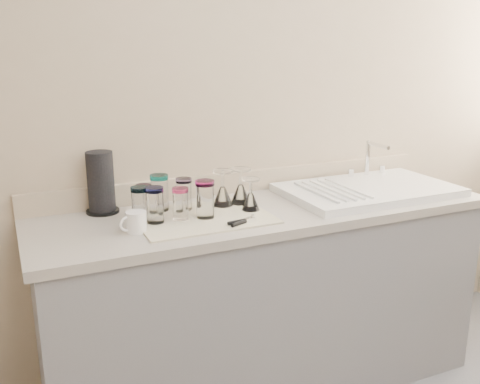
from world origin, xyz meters
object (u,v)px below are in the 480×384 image
tumbler_purple (184,194)px  white_mug (135,222)px  tumbler_magenta (155,205)px  tumbler_lavender (205,199)px  goblet_front_right (251,199)px  can_opener (242,221)px  tumbler_extra (140,204)px  sink_unit (368,189)px  goblet_back_left (223,194)px  paper_towel_roll (101,183)px  goblet_back_right (241,191)px  tumbler_teal (144,199)px  tumbler_cyan (160,192)px  tumbler_blue (181,203)px

tumbler_purple → white_mug: size_ratio=1.15×
tumbler_magenta → tumbler_lavender: (0.21, -0.02, 0.01)m
goblet_front_right → can_opener: goblet_front_right is taller
tumbler_extra → can_opener: (0.36, -0.19, -0.06)m
tumbler_purple → tumbler_extra: (-0.21, -0.08, 0.00)m
tumbler_purple → tumbler_lavender: bearing=-72.9°
sink_unit → can_opener: 0.78m
tumbler_purple → goblet_front_right: 0.29m
goblet_back_left → paper_towel_roll: 0.53m
goblet_back_right → white_mug: (-0.52, -0.16, -0.02)m
white_mug → tumbler_teal: bearing=65.7°
tumbler_cyan → goblet_back_right: (0.36, -0.05, -0.03)m
tumbler_blue → tumbler_magenta: bearing=177.4°
tumbler_purple → paper_towel_roll: bearing=158.6°
tumbler_cyan → goblet_back_right: bearing=-7.4°
can_opener → tumbler_magenta: bearing=153.6°
tumbler_teal → goblet_back_left: bearing=-3.0°
tumbler_blue → goblet_front_right: size_ratio=0.95×
tumbler_blue → goblet_back_right: (0.32, 0.11, -0.01)m
paper_towel_roll → tumbler_extra: bearing=-61.2°
sink_unit → paper_towel_roll: bearing=169.8°
tumbler_cyan → tumbler_extra: bearing=-135.2°
tumbler_purple → goblet_back_right: 0.26m
tumbler_purple → tumbler_extra: 0.23m
sink_unit → tumbler_lavender: 0.87m
tumbler_cyan → goblet_back_left: goblet_back_left is taller
tumbler_purple → tumbler_extra: bearing=-159.1°
can_opener → tumbler_lavender: bearing=128.7°
can_opener → tumbler_extra: bearing=151.8°
tumbler_purple → can_opener: 0.32m
tumbler_lavender → paper_towel_roll: bearing=143.9°
sink_unit → tumbler_lavender: (-0.86, -0.05, 0.07)m
sink_unit → tumbler_cyan: size_ratio=5.24×
tumbler_cyan → tumbler_magenta: tumbler_cyan is taller
goblet_back_left → can_opener: size_ratio=1.27×
sink_unit → tumbler_extra: size_ratio=5.72×
tumbler_purple → tumbler_lavender: 0.15m
tumbler_cyan → tumbler_teal: bearing=-160.6°
tumbler_teal → goblet_back_left: 0.35m
tumbler_blue → can_opener: bearing=-36.0°
white_mug → paper_towel_roll: 0.33m
tumbler_cyan → tumbler_lavender: bearing=-50.5°
tumbler_cyan → tumbler_purple: 0.10m
white_mug → paper_towel_roll: bearing=102.8°
tumbler_magenta → tumbler_lavender: bearing=-5.9°
sink_unit → white_mug: bearing=-175.9°
tumbler_cyan → can_opener: bearing=-50.9°
tumbler_purple → goblet_front_right: goblet_front_right is taller
goblet_back_left → paper_towel_roll: paper_towel_roll is taller
tumbler_blue → paper_towel_roll: (-0.27, 0.25, 0.05)m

